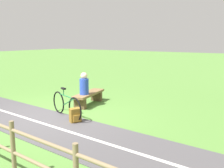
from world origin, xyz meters
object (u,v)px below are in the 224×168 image
bench (89,96)px  person_seated (84,85)px  bicycle (66,105)px  backpack (75,115)px

bench → person_seated: (0.32, 0.06, 0.49)m
bench → person_seated: person_seated is taller
person_seated → bicycle: size_ratio=0.46×
person_seated → backpack: bearing=20.4°
bicycle → backpack: bicycle is taller
person_seated → backpack: person_seated is taller
bench → backpack: (1.80, 0.98, -0.11)m
bench → backpack: 2.05m
backpack → bench: bearing=-151.4°
bench → bicycle: (1.57, 0.41, 0.07)m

